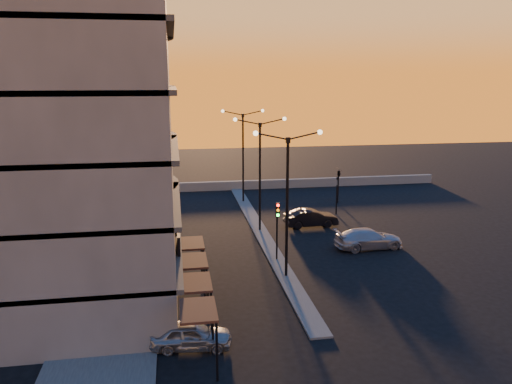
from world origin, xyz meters
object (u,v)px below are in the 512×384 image
object	(u,v)px
streetlamp_mid	(260,165)
traffic_light_main	(277,222)
car_hatchback	(191,335)
car_sedan	(311,218)
car_wagon	(369,239)

from	to	relation	value
streetlamp_mid	traffic_light_main	bearing A→B (deg)	-90.00
car_hatchback	traffic_light_main	bearing A→B (deg)	-24.56
streetlamp_mid	car_hatchback	xyz separation A→B (m)	(-6.39, -17.72, -4.94)
streetlamp_mid	traffic_light_main	xyz separation A→B (m)	(0.00, -7.13, -2.70)
streetlamp_mid	traffic_light_main	distance (m)	7.62
streetlamp_mid	car_sedan	xyz separation A→B (m)	(4.60, 0.61, -4.84)
traffic_light_main	car_sedan	world-z (taller)	traffic_light_main
car_sedan	car_hatchback	bearing A→B (deg)	145.93
traffic_light_main	car_wagon	bearing A→B (deg)	12.05
traffic_light_main	car_wagon	distance (m)	7.85
streetlamp_mid	car_wagon	size ratio (longest dim) A/B	1.84
streetlamp_mid	car_sedan	bearing A→B (deg)	7.52
streetlamp_mid	car_sedan	distance (m)	6.70
car_hatchback	car_wagon	xyz separation A→B (m)	(13.78, 12.17, 0.10)
streetlamp_mid	car_wagon	world-z (taller)	streetlamp_mid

